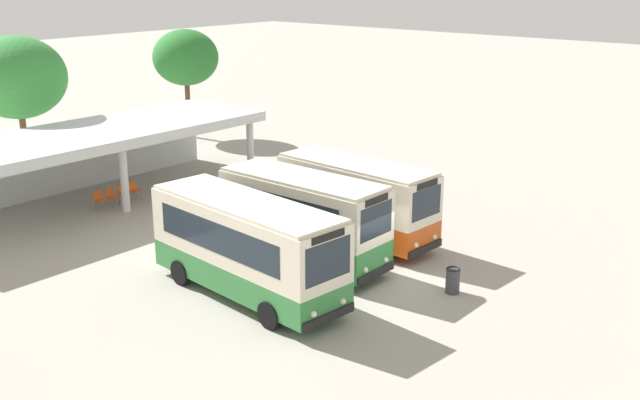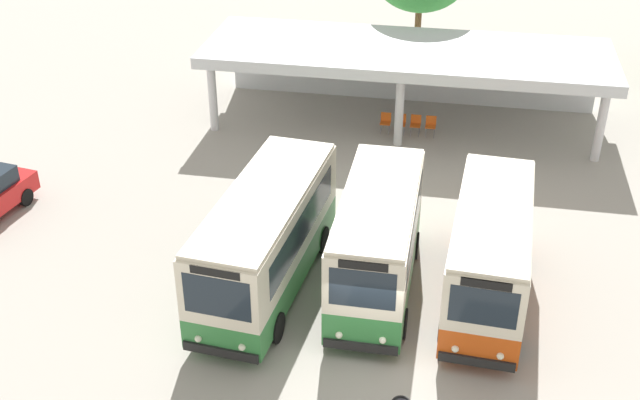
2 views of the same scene
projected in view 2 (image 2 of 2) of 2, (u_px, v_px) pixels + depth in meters
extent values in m
plane|color=#A39E93|center=(373.00, 360.00, 22.01)|extent=(180.00, 180.00, 0.00)
cylinder|color=black|center=(277.00, 328.00, 22.51)|extent=(0.30, 0.92, 0.90)
cylinder|color=black|center=(205.00, 314.00, 23.03)|extent=(0.30, 0.92, 0.90)
cylinder|color=black|center=(323.00, 240.00, 26.42)|extent=(0.30, 0.92, 0.90)
cylinder|color=black|center=(260.00, 230.00, 26.94)|extent=(0.30, 0.92, 0.90)
cube|color=#337F3D|center=(267.00, 264.00, 24.52)|extent=(2.99, 7.78, 0.94)
cube|color=beige|center=(266.00, 224.00, 23.81)|extent=(2.99, 7.78, 1.89)
cube|color=beige|center=(265.00, 195.00, 23.30)|extent=(2.90, 7.55, 0.12)
cube|color=black|center=(221.00, 352.00, 21.51)|extent=(2.16, 0.31, 0.28)
cube|color=#1E2833|center=(217.00, 297.00, 20.64)|extent=(1.86, 0.23, 1.23)
cube|color=black|center=(215.00, 273.00, 20.25)|extent=(1.36, 0.18, 0.24)
cube|color=#1E2833|center=(303.00, 227.00, 23.60)|extent=(0.62, 6.05, 1.04)
cube|color=#1E2833|center=(231.00, 216.00, 24.14)|extent=(0.62, 6.05, 1.04)
sphere|color=#EAEACC|center=(242.00, 347.00, 21.21)|extent=(0.20, 0.20, 0.20)
sphere|color=#EAEACC|center=(198.00, 339.00, 21.51)|extent=(0.20, 0.20, 0.20)
cylinder|color=black|center=(403.00, 324.00, 22.65)|extent=(0.22, 0.90, 0.90)
cylinder|color=black|center=(331.00, 315.00, 22.98)|extent=(0.22, 0.90, 0.90)
cylinder|color=black|center=(415.00, 246.00, 26.12)|extent=(0.22, 0.90, 0.90)
cylinder|color=black|center=(352.00, 239.00, 26.44)|extent=(0.22, 0.90, 0.90)
cube|color=#337F3D|center=(376.00, 265.00, 24.31)|extent=(2.16, 6.58, 1.09)
cube|color=beige|center=(378.00, 225.00, 23.58)|extent=(2.16, 6.58, 1.80)
cube|color=beige|center=(379.00, 197.00, 23.10)|extent=(2.10, 6.38, 0.12)
cube|color=black|center=(360.00, 347.00, 21.70)|extent=(2.05, 0.10, 0.28)
cube|color=#1E2833|center=(362.00, 289.00, 20.78)|extent=(1.77, 0.05, 1.17)
cube|color=black|center=(363.00, 266.00, 20.41)|extent=(1.29, 0.05, 0.24)
cube|color=#1E2833|center=(415.00, 225.00, 23.47)|extent=(0.05, 5.26, 0.99)
cube|color=#1E2833|center=(343.00, 218.00, 23.81)|extent=(0.05, 5.26, 0.99)
sphere|color=#EAEACC|center=(383.00, 340.00, 21.45)|extent=(0.20, 0.20, 0.20)
sphere|color=#EAEACC|center=(339.00, 335.00, 21.64)|extent=(0.20, 0.20, 0.20)
cylinder|color=black|center=(517.00, 338.00, 22.11)|extent=(0.27, 0.91, 0.90)
cylinder|color=black|center=(443.00, 327.00, 22.54)|extent=(0.27, 0.91, 0.90)
cylinder|color=black|center=(522.00, 255.00, 25.65)|extent=(0.27, 0.91, 0.90)
cylinder|color=black|center=(458.00, 246.00, 26.08)|extent=(0.27, 0.91, 0.90)
cube|color=#D14C14|center=(487.00, 277.00, 23.88)|extent=(2.53, 6.92, 1.00)
cube|color=beige|center=(491.00, 238.00, 23.19)|extent=(2.53, 6.92, 1.74)
cube|color=beige|center=(495.00, 210.00, 22.72)|extent=(2.45, 6.71, 0.12)
cube|color=black|center=(476.00, 362.00, 21.18)|extent=(2.03, 0.22, 0.28)
cube|color=#1E2833|center=(483.00, 307.00, 20.32)|extent=(1.75, 0.15, 1.13)
cube|color=black|center=(486.00, 285.00, 19.97)|extent=(1.28, 0.13, 0.24)
cube|color=#1E2833|center=(529.00, 240.00, 23.03)|extent=(0.36, 5.44, 0.96)
cube|color=#1E2833|center=(455.00, 230.00, 23.47)|extent=(0.36, 5.44, 0.96)
sphere|color=#EAEACC|center=(500.00, 356.00, 20.91)|extent=(0.20, 0.20, 0.20)
sphere|color=#EAEACC|center=(455.00, 349.00, 21.15)|extent=(0.20, 0.20, 0.20)
cylinder|color=black|center=(26.00, 197.00, 29.10)|extent=(0.28, 0.66, 0.64)
cylinder|color=silver|center=(213.00, 95.00, 34.05)|extent=(0.36, 0.36, 3.20)
cylinder|color=silver|center=(399.00, 109.00, 32.79)|extent=(0.36, 0.36, 3.20)
cylinder|color=silver|center=(601.00, 124.00, 31.54)|extent=(0.36, 0.36, 3.20)
cube|color=silver|center=(410.00, 67.00, 36.88)|extent=(16.69, 0.20, 3.20)
cube|color=silver|center=(407.00, 50.00, 33.90)|extent=(17.19, 5.71, 0.20)
cube|color=silver|center=(400.00, 80.00, 31.63)|extent=(17.19, 0.10, 0.28)
cylinder|color=slate|center=(389.00, 130.00, 34.27)|extent=(0.03, 0.03, 0.44)
cylinder|color=slate|center=(381.00, 129.00, 34.32)|extent=(0.03, 0.03, 0.44)
cylinder|color=slate|center=(390.00, 127.00, 34.56)|extent=(0.03, 0.03, 0.44)
cylinder|color=slate|center=(381.00, 126.00, 34.62)|extent=(0.03, 0.03, 0.44)
cube|color=#D85919|center=(385.00, 123.00, 34.32)|extent=(0.44, 0.44, 0.04)
cube|color=#D85919|center=(386.00, 117.00, 34.39)|extent=(0.44, 0.04, 0.40)
cylinder|color=slate|center=(404.00, 131.00, 34.16)|extent=(0.03, 0.03, 0.44)
cylinder|color=slate|center=(395.00, 131.00, 34.21)|extent=(0.03, 0.03, 0.44)
cylinder|color=slate|center=(404.00, 128.00, 34.46)|extent=(0.03, 0.03, 0.44)
cylinder|color=slate|center=(396.00, 127.00, 34.51)|extent=(0.03, 0.03, 0.44)
cube|color=#D85919|center=(400.00, 124.00, 34.21)|extent=(0.44, 0.44, 0.04)
cube|color=#D85919|center=(401.00, 118.00, 34.28)|extent=(0.44, 0.04, 0.40)
cylinder|color=slate|center=(419.00, 132.00, 34.06)|extent=(0.03, 0.03, 0.44)
cylinder|color=slate|center=(411.00, 132.00, 34.12)|extent=(0.03, 0.03, 0.44)
cylinder|color=slate|center=(419.00, 129.00, 34.36)|extent=(0.03, 0.03, 0.44)
cylinder|color=slate|center=(411.00, 128.00, 34.42)|extent=(0.03, 0.03, 0.44)
cube|color=#D85919|center=(415.00, 125.00, 34.12)|extent=(0.44, 0.44, 0.04)
cube|color=#D85919|center=(416.00, 119.00, 34.19)|extent=(0.44, 0.04, 0.40)
cylinder|color=slate|center=(434.00, 134.00, 33.96)|extent=(0.03, 0.03, 0.44)
cylinder|color=slate|center=(426.00, 133.00, 34.02)|extent=(0.03, 0.03, 0.44)
cylinder|color=slate|center=(435.00, 130.00, 34.26)|extent=(0.03, 0.03, 0.44)
cylinder|color=slate|center=(426.00, 129.00, 34.32)|extent=(0.03, 0.03, 0.44)
cube|color=#D85919|center=(431.00, 126.00, 34.02)|extent=(0.44, 0.44, 0.04)
cube|color=#D85919|center=(431.00, 120.00, 34.09)|extent=(0.44, 0.04, 0.40)
cylinder|color=brown|center=(417.00, 40.00, 39.85)|extent=(0.32, 0.32, 3.43)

